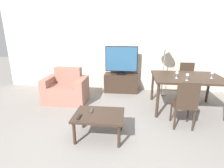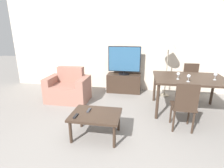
% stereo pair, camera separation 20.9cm
% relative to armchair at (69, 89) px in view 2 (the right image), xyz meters
% --- Properties ---
extents(ground_plane, '(18.00, 18.00, 0.00)m').
position_rel_armchair_xyz_m(ground_plane, '(1.17, -2.13, -0.31)').
color(ground_plane, gray).
extents(wall_back, '(6.91, 0.06, 2.70)m').
position_rel_armchair_xyz_m(wall_back, '(1.17, 1.20, 1.04)').
color(wall_back, beige).
rests_on(wall_back, ground_plane).
extents(armchair, '(1.03, 0.69, 0.83)m').
position_rel_armchair_xyz_m(armchair, '(0.00, 0.00, 0.00)').
color(armchair, '#9E6B5B').
rests_on(armchair, ground_plane).
extents(tv_stand, '(0.95, 0.45, 0.53)m').
position_rel_armchair_xyz_m(tv_stand, '(1.32, 0.90, -0.04)').
color(tv_stand, '#38281E').
rests_on(tv_stand, ground_plane).
extents(tv, '(0.90, 0.32, 0.79)m').
position_rel_armchair_xyz_m(tv, '(1.32, 0.90, 0.61)').
color(tv, black).
rests_on(tv, tv_stand).
extents(coffee_table, '(0.81, 0.61, 0.42)m').
position_rel_armchair_xyz_m(coffee_table, '(1.10, -1.43, 0.06)').
color(coffee_table, '#38281E').
rests_on(coffee_table, ground_plane).
extents(dining_table, '(1.47, 1.08, 0.77)m').
position_rel_armchair_xyz_m(dining_table, '(2.83, -0.13, 0.39)').
color(dining_table, '#38281E').
rests_on(dining_table, ground_plane).
extents(dining_chair_near, '(0.40, 0.40, 0.91)m').
position_rel_armchair_xyz_m(dining_chair_near, '(2.57, -0.98, 0.20)').
color(dining_chair_near, '#38281E').
rests_on(dining_chair_near, ground_plane).
extents(dining_chair_far, '(0.40, 0.40, 0.91)m').
position_rel_armchair_xyz_m(dining_chair_far, '(3.09, 0.72, 0.20)').
color(dining_chair_far, '#38281E').
rests_on(dining_chair_far, ground_plane).
extents(floor_lamp, '(0.38, 0.38, 1.55)m').
position_rel_armchair_xyz_m(floor_lamp, '(2.46, 0.75, 1.05)').
color(floor_lamp, gray).
rests_on(floor_lamp, ground_plane).
extents(remote_primary, '(0.04, 0.15, 0.02)m').
position_rel_armchair_xyz_m(remote_primary, '(0.96, -1.34, 0.12)').
color(remote_primary, '#38383D').
rests_on(remote_primary, coffee_table).
extents(remote_secondary, '(0.04, 0.15, 0.02)m').
position_rel_armchair_xyz_m(remote_secondary, '(0.81, -1.58, 0.12)').
color(remote_secondary, black).
rests_on(remote_secondary, coffee_table).
extents(wine_glass_left, '(0.07, 0.07, 0.15)m').
position_rel_armchair_xyz_m(wine_glass_left, '(3.28, -0.24, 0.57)').
color(wine_glass_left, silver).
rests_on(wine_glass_left, dining_table).
extents(wine_glass_center, '(0.07, 0.07, 0.15)m').
position_rel_armchair_xyz_m(wine_glass_center, '(2.55, -0.31, 0.57)').
color(wine_glass_center, silver).
rests_on(wine_glass_center, dining_table).
extents(wine_glass_right, '(0.07, 0.07, 0.15)m').
position_rel_armchair_xyz_m(wine_glass_right, '(2.72, -0.46, 0.57)').
color(wine_glass_right, silver).
rests_on(wine_glass_right, dining_table).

